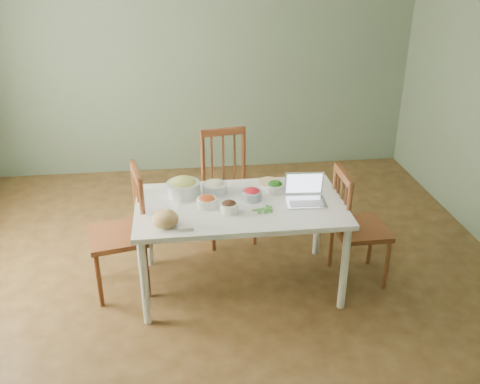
{
  "coord_description": "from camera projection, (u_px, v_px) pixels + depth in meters",
  "views": [
    {
      "loc": [
        -0.3,
        -3.64,
        2.61
      ],
      "look_at": [
        0.14,
        -0.04,
        0.86
      ],
      "focal_mm": 39.35,
      "sensor_mm": 36.0,
      "label": 1
    }
  ],
  "objects": [
    {
      "name": "floor",
      "position": [
        222.0,
        283.0,
        4.42
      ],
      "size": [
        5.0,
        5.0,
        0.0
      ],
      "primitive_type": "cube",
      "color": "#422A12",
      "rests_on": "ground"
    },
    {
      "name": "wall_back",
      "position": [
        201.0,
        60.0,
        6.07
      ],
      "size": [
        5.0,
        0.0,
        2.7
      ],
      "primitive_type": "cube",
      "color": "#5F7859",
      "rests_on": "ground"
    },
    {
      "name": "dining_table",
      "position": [
        240.0,
        245.0,
        4.24
      ],
      "size": [
        1.62,
        0.91,
        0.76
      ],
      "primitive_type": null,
      "color": "white",
      "rests_on": "floor"
    },
    {
      "name": "chair_far",
      "position": [
        229.0,
        189.0,
        4.87
      ],
      "size": [
        0.52,
        0.5,
        1.04
      ],
      "primitive_type": null,
      "rotation": [
        0.0,
        0.0,
        0.15
      ],
      "color": "#562B17",
      "rests_on": "floor"
    },
    {
      "name": "chair_left",
      "position": [
        117.0,
        233.0,
        4.15
      ],
      "size": [
        0.52,
        0.54,
        1.03
      ],
      "primitive_type": null,
      "rotation": [
        0.0,
        0.0,
        -1.37
      ],
      "color": "#562B17",
      "rests_on": "floor"
    },
    {
      "name": "chair_right",
      "position": [
        361.0,
        226.0,
        4.29
      ],
      "size": [
        0.42,
        0.44,
        0.99
      ],
      "primitive_type": null,
      "rotation": [
        0.0,
        0.0,
        1.57
      ],
      "color": "#562B17",
      "rests_on": "floor"
    },
    {
      "name": "bread_boule",
      "position": [
        165.0,
        219.0,
        3.73
      ],
      "size": [
        0.2,
        0.2,
        0.12
      ],
      "primitive_type": "ellipsoid",
      "rotation": [
        0.0,
        0.0,
        0.08
      ],
      "color": "tan",
      "rests_on": "dining_table"
    },
    {
      "name": "butter_stick",
      "position": [
        186.0,
        229.0,
        3.69
      ],
      "size": [
        0.1,
        0.03,
        0.03
      ],
      "primitive_type": "cube",
      "rotation": [
        0.0,
        0.0,
        0.03
      ],
      "color": "white",
      "rests_on": "dining_table"
    },
    {
      "name": "bowl_squash",
      "position": [
        183.0,
        187.0,
        4.18
      ],
      "size": [
        0.27,
        0.27,
        0.15
      ],
      "primitive_type": null,
      "rotation": [
        0.0,
        0.0,
        0.03
      ],
      "color": "tan",
      "rests_on": "dining_table"
    },
    {
      "name": "bowl_carrot",
      "position": [
        207.0,
        201.0,
        4.02
      ],
      "size": [
        0.18,
        0.18,
        0.09
      ],
      "primitive_type": null,
      "rotation": [
        0.0,
        0.0,
        -0.2
      ],
      "color": "#D94812",
      "rests_on": "dining_table"
    },
    {
      "name": "bowl_onion",
      "position": [
        215.0,
        187.0,
        4.23
      ],
      "size": [
        0.24,
        0.24,
        0.11
      ],
      "primitive_type": null,
      "rotation": [
        0.0,
        0.0,
        0.3
      ],
      "color": "#FCEAC3",
      "rests_on": "dining_table"
    },
    {
      "name": "bowl_mushroom",
      "position": [
        229.0,
        207.0,
        3.93
      ],
      "size": [
        0.14,
        0.14,
        0.09
      ],
      "primitive_type": null,
      "rotation": [
        0.0,
        0.0,
        -0.01
      ],
      "color": "black",
      "rests_on": "dining_table"
    },
    {
      "name": "bowl_redpep",
      "position": [
        252.0,
        194.0,
        4.12
      ],
      "size": [
        0.2,
        0.2,
        0.09
      ],
      "primitive_type": null,
      "rotation": [
        0.0,
        0.0,
        -0.33
      ],
      "color": "red",
      "rests_on": "dining_table"
    },
    {
      "name": "bowl_broccoli",
      "position": [
        275.0,
        187.0,
        4.25
      ],
      "size": [
        0.17,
        0.17,
        0.09
      ],
      "primitive_type": null,
      "rotation": [
        0.0,
        0.0,
        -0.18
      ],
      "color": "#0F4A13",
      "rests_on": "dining_table"
    },
    {
      "name": "flatbread",
      "position": [
        269.0,
        182.0,
        4.42
      ],
      "size": [
        0.22,
        0.22,
        0.02
      ],
      "primitive_type": "cylinder",
      "rotation": [
        0.0,
        0.0,
        -0.24
      ],
      "color": "beige",
      "rests_on": "dining_table"
    },
    {
      "name": "basil_bunch",
      "position": [
        262.0,
        209.0,
        3.98
      ],
      "size": [
        0.18,
        0.18,
        0.02
      ],
      "primitive_type": null,
      "color": "#2A7428",
      "rests_on": "dining_table"
    },
    {
      "name": "laptop",
      "position": [
        306.0,
        191.0,
        4.04
      ],
      "size": [
        0.32,
        0.27,
        0.21
      ],
      "primitive_type": null,
      "rotation": [
        0.0,
        0.0,
        -0.08
      ],
      "color": "silver",
      "rests_on": "dining_table"
    }
  ]
}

